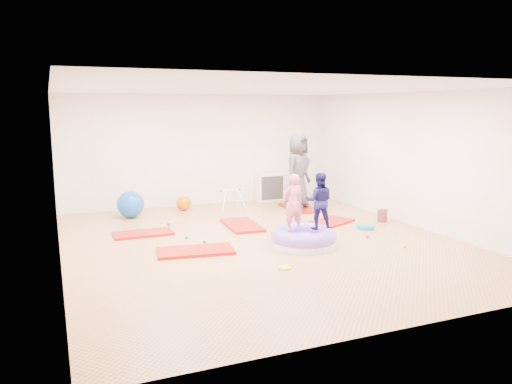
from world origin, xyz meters
name	(u,v)px	position (x,y,z in m)	size (l,w,h in m)	color
room	(262,167)	(0.00, 0.00, 1.40)	(7.01, 8.01, 2.81)	tan
gym_mat_front_left	(195,251)	(-1.33, -0.18, 0.03)	(1.31, 0.65, 0.05)	red
gym_mat_mid_left	(143,234)	(-1.96, 1.40, 0.02)	(1.14, 0.57, 0.05)	red
gym_mat_center_back	(242,225)	(0.09, 1.30, 0.03)	(1.28, 0.64, 0.05)	red
gym_mat_right	(328,223)	(1.89, 0.80, 0.03)	(1.21, 0.61, 0.05)	red
gym_mat_rear_right	(299,208)	(2.04, 2.48, 0.03)	(1.25, 0.62, 0.05)	red
inflatable_cushion	(304,238)	(0.58, -0.54, 0.15)	(1.19, 1.19, 0.37)	silver
child_pink	(293,200)	(0.36, -0.54, 0.86)	(0.38, 0.25, 1.04)	#EC6179
child_navy	(319,198)	(0.87, -0.56, 0.86)	(0.50, 0.39, 1.04)	#141244
adult_caregiver	(298,171)	(2.00, 2.47, 0.96)	(0.88, 0.58, 1.81)	#3E3D42
infant	(295,205)	(1.81, 2.24, 0.17)	(0.39, 0.39, 0.23)	#9AC1EE
ball_pit_balls	(272,234)	(0.36, 0.37, 0.03)	(3.62, 3.33, 0.07)	#1551AD
exercise_ball_blue	(131,204)	(-1.94, 3.05, 0.31)	(0.61, 0.61, 0.61)	#1551AD
exercise_ball_orange	(184,203)	(-0.62, 3.39, 0.18)	(0.36, 0.36, 0.36)	#D55E01
infant_play_gym	(230,196)	(0.45, 3.03, 0.33)	(0.65, 0.62, 0.50)	white
cube_shelf	(270,187)	(1.85, 3.79, 0.36)	(0.73, 0.36, 0.73)	white
balance_disc	(366,227)	(2.37, 0.11, 0.04)	(0.37, 0.37, 0.08)	teal
backpack	(382,216)	(3.10, 0.54, 0.13)	(0.23, 0.14, 0.27)	#A4273D
yellow_toy	(285,268)	(-0.29, -1.56, 0.02)	(0.21, 0.21, 0.03)	yellow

